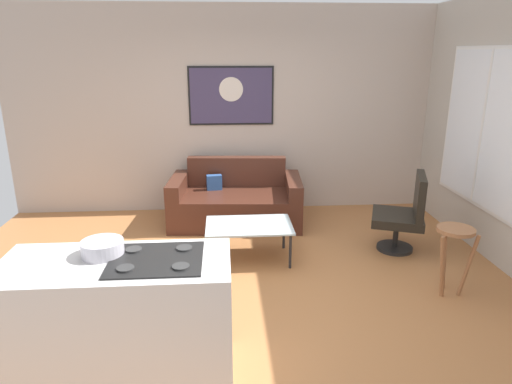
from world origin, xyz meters
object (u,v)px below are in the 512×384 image
bar_stool (454,243)px  mixing_bowl (103,248)px  couch (236,202)px  armchair (405,214)px  wall_painting (231,96)px  coffee_table (249,227)px

bar_stool → mixing_bowl: size_ratio=2.36×
couch → bar_stool: 2.82m
armchair → wall_painting: 2.75m
mixing_bowl → wall_painting: wall_painting is taller
couch → mixing_bowl: 3.11m
coffee_table → couch: bearing=95.3°
mixing_bowl → wall_painting: 3.63m
armchair → mixing_bowl: 3.41m
armchair → bar_stool: armchair is taller
wall_painting → coffee_table: bearing=-85.5°
couch → wall_painting: 1.45m
bar_stool → wall_painting: 3.43m
coffee_table → bar_stool: (1.83, -0.88, 0.15)m
armchair → wall_painting: wall_painting is taller
armchair → couch: bearing=150.7°
couch → mixing_bowl: bearing=-108.5°
couch → wall_painting: bearing=92.9°
coffee_table → armchair: (1.76, 0.10, 0.07)m
armchair → mixing_bowl: bearing=-147.1°
couch → bar_stool: bearing=-46.3°
mixing_bowl → couch: bearing=71.5°
couch → armchair: (1.87, -1.05, 0.16)m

